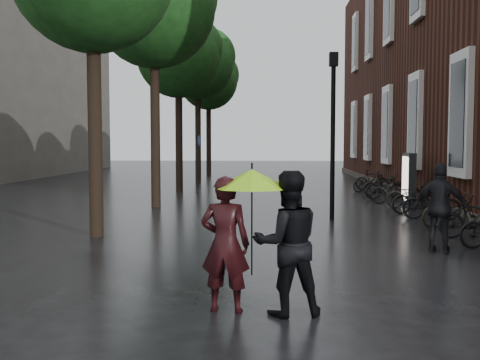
# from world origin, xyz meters

# --- Properties ---
(ground) EXTENTS (120.00, 120.00, 0.00)m
(ground) POSITION_xyz_m (0.00, 0.00, 0.00)
(ground) COLOR black
(street_trees) EXTENTS (4.33, 34.03, 8.91)m
(street_trees) POSITION_xyz_m (-3.99, 15.91, 6.34)
(street_trees) COLOR black
(street_trees) RESTS_ON ground
(person_burgundy) EXTENTS (0.70, 0.51, 1.78)m
(person_burgundy) POSITION_xyz_m (-0.63, 1.30, 0.89)
(person_burgundy) COLOR black
(person_burgundy) RESTS_ON ground
(person_black) EXTENTS (1.03, 0.88, 1.86)m
(person_black) POSITION_xyz_m (0.18, 1.20, 0.93)
(person_black) COLOR black
(person_black) RESTS_ON ground
(lime_umbrella) EXTENTS (0.98, 0.98, 1.46)m
(lime_umbrella) POSITION_xyz_m (-0.28, 1.28, 1.74)
(lime_umbrella) COLOR black
(lime_umbrella) RESTS_ON ground
(pedestrian_walking) EXTENTS (1.14, 0.83, 1.80)m
(pedestrian_walking) POSITION_xyz_m (3.38, 5.44, 0.90)
(pedestrian_walking) COLOR black
(pedestrian_walking) RESTS_ON ground
(parked_bicycles) EXTENTS (2.05, 16.46, 1.00)m
(parked_bicycles) POSITION_xyz_m (4.62, 12.43, 0.46)
(parked_bicycles) COLOR black
(parked_bicycles) RESTS_ON ground
(ad_lightbox) EXTENTS (0.28, 1.22, 1.83)m
(ad_lightbox) POSITION_xyz_m (4.77, 13.60, 0.92)
(ad_lightbox) COLOR black
(ad_lightbox) RESTS_ON ground
(lamp_post) EXTENTS (0.24, 0.24, 4.74)m
(lamp_post) POSITION_xyz_m (1.76, 10.21, 2.87)
(lamp_post) COLOR black
(lamp_post) RESTS_ON ground
(cycle_sign) EXTENTS (0.13, 0.46, 2.50)m
(cycle_sign) POSITION_xyz_m (-3.20, 18.85, 1.66)
(cycle_sign) COLOR #262628
(cycle_sign) RESTS_ON ground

